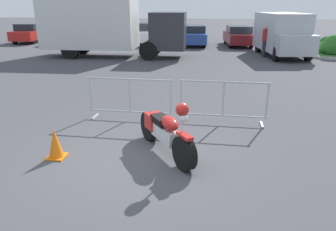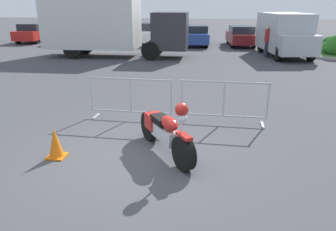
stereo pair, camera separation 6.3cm
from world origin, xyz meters
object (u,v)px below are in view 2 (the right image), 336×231
pedestrian (267,40)px  parked_car_red (34,33)px  motorcycle (165,131)px  crowd_barrier_near (131,98)px  parked_car_tan (73,33)px  delivery_van (284,33)px  crowd_barrier_far (224,102)px  box_truck (108,26)px  parked_car_silver (111,33)px  parked_car_maroon (241,36)px  parked_car_white (154,33)px  parked_car_blue (196,35)px  traffic_cone (55,143)px

pedestrian → parked_car_red: bearing=43.6°
motorcycle → crowd_barrier_near: size_ratio=0.87×
parked_car_tan → delivery_van: bearing=-112.6°
crowd_barrier_far → parked_car_red: size_ratio=0.52×
box_truck → parked_car_silver: box_truck is taller
parked_car_tan → parked_car_maroon: parked_car_tan is taller
parked_car_white → parked_car_blue: bearing=-107.3°
box_truck → parked_car_silver: (-1.75, 5.94, -0.91)m
box_truck → parked_car_maroon: size_ratio=1.88×
parked_car_red → box_truck: bearing=-133.0°
crowd_barrier_near → parked_car_maroon: parked_car_maroon is taller
parked_car_white → crowd_barrier_far: bearing=-168.9°
crowd_barrier_far → parked_car_tan: bearing=123.9°
parked_car_maroon → box_truck: bearing=123.1°
parked_car_blue → parked_car_silver: bearing=83.3°
motorcycle → parked_car_blue: (-0.47, 17.61, 0.23)m
box_truck → parked_car_white: bearing=76.9°
parked_car_tan → parked_car_white: 6.18m
crowd_barrier_far → parked_car_red: bearing=130.8°
motorcycle → box_truck: size_ratio=0.24×
parked_car_tan → box_truck: bearing=-147.1°
box_truck → delivery_van: box_truck is taller
parked_car_blue → crowd_barrier_far: bearing=-179.0°
motorcycle → parked_car_blue: parked_car_blue is taller
crowd_barrier_near → delivery_van: delivery_van is taller
parked_car_blue → traffic_cone: 18.17m
parked_car_red → traffic_cone: 21.46m
traffic_cone → pedestrian: bearing=66.7°
parked_car_red → parked_car_tan: bearing=-94.4°
crowd_barrier_near → crowd_barrier_far: size_ratio=1.00×
crowd_barrier_far → pedestrian: size_ratio=1.28×
motorcycle → delivery_van: delivery_van is taller
parked_car_white → parked_car_red: bearing=86.4°
parked_car_maroon → pedestrian: size_ratio=2.44×
parked_car_silver → parked_car_blue: size_ratio=1.04×
box_truck → parked_car_silver: 6.26m
parked_car_maroon → pedestrian: (1.09, -4.82, 0.23)m
crowd_barrier_far → delivery_van: bearing=73.2°
delivery_van → parked_car_silver: size_ratio=1.20×
box_truck → traffic_cone: 12.74m
delivery_van → box_truck: bearing=-88.2°
delivery_van → parked_car_white: bearing=-128.0°
parked_car_red → parked_car_tan: size_ratio=0.97×
parked_car_tan → parked_car_red: bearing=85.6°
parked_car_maroon → traffic_cone: bearing=160.7°
parked_car_red → parked_car_silver: (6.18, -0.27, 0.03)m
crowd_barrier_far → pedestrian: 11.35m
delivery_van → parked_car_maroon: delivery_van is taller
motorcycle → crowd_barrier_near: motorcycle is taller
box_truck → parked_car_tan: (-4.84, 6.24, -0.91)m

